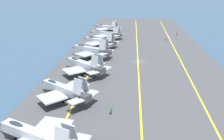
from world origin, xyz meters
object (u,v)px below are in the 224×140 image
Objects in this scene: crew_green_vest at (111,110)px; parked_jet_eighth at (106,27)px; parked_jet_seventh at (106,34)px; crew_red_vest at (177,34)px; parked_jet_second at (37,136)px; crew_purple_vest at (166,39)px; parked_jet_fifth at (91,50)px; parked_jet_third at (64,89)px; parked_jet_sixth at (99,41)px; parked_jet_fourth at (84,65)px.

parked_jet_eighth is at bearing 6.87° from crew_green_vest.
crew_red_vest is (9.32, -33.58, -1.32)m from parked_jet_seventh.
parked_jet_eighth reaches higher than parked_jet_second.
parked_jet_eighth is (94.19, -0.04, -0.03)m from parked_jet_second.
parked_jet_eighth is at bearing 56.35° from crew_purple_vest.
parked_jet_second is 1.03× the size of parked_jet_fifth.
parked_jet_fifth reaches higher than crew_green_vest.
parked_jet_third is 31.54m from parked_jet_fifth.
crew_red_vest is at bearing -26.41° from parked_jet_third.
crew_green_vest is at bearing -164.31° from parked_jet_fifth.
parked_jet_fifth is at bearing 176.92° from parked_jet_seventh.
crew_green_vest is at bearing -169.68° from parked_jet_sixth.
parked_jet_fourth reaches higher than parked_jet_eighth.
parked_jet_eighth is at bearing 0.93° from parked_jet_sixth.
parked_jet_fourth reaches higher than crew_purple_vest.
parked_jet_fourth is 23.53m from crew_green_vest.
crew_red_vest is at bearing -21.79° from parked_jet_second.
parked_jet_fourth is 8.35× the size of crew_green_vest.
parked_jet_sixth is 30.31m from crew_purple_vest.
parked_jet_seventh is 16.02m from parked_jet_eighth.
crew_red_vest is at bearing -32.16° from parked_jet_fourth.
parked_jet_sixth reaches higher than crew_green_vest.
parked_jet_third is at bearing 178.31° from parked_jet_seventh.
parked_jet_third is at bearing 176.87° from parked_jet_fourth.
parked_jet_sixth is at bearing 125.09° from crew_red_vest.
crew_green_vest is (-82.99, -10.00, -1.44)m from parked_jet_eighth.
parked_jet_fourth is 45.59m from parked_jet_seventh.
parked_jet_second is 63.35m from parked_jet_sixth.
crew_red_vest is (24.20, -34.44, -1.35)m from parked_jet_sixth.
crew_green_vest is (-64.16, 18.30, 0.00)m from crew_purple_vest.
parked_jet_fourth is 61.54m from parked_jet_eighth.
parked_jet_fifth reaches higher than parked_jet_sixth.
parked_jet_sixth is 30.85m from parked_jet_eighth.
parked_jet_seventh reaches higher than crew_green_vest.
parked_jet_eighth is at bearing -0.03° from parked_jet_second.
parked_jet_third is at bearing 178.82° from parked_jet_sixth.
crew_purple_vest is 66.72m from crew_green_vest.
crew_purple_vest is at bearing 151.38° from crew_red_vest.
parked_jet_second is at bearing -178.51° from parked_jet_third.
parked_jet_fifth is (15.12, 0.71, 0.26)m from parked_jet_fourth.
crew_purple_vest is (-2.87, -26.93, -1.31)m from parked_jet_seventh.
parked_jet_seventh is at bearing 83.92° from crew_purple_vest.
parked_jet_seventh is 9.47× the size of crew_purple_vest.
parked_jet_sixth is at bearing -2.87° from parked_jet_fifth.
parked_jet_third reaches higher than crew_red_vest.
parked_jet_fifth reaches higher than crew_red_vest.
crew_purple_vest is at bearing -46.00° from parked_jet_fifth.
crew_red_vest is at bearing -41.53° from parked_jet_fifth.
parked_jet_second is 80.52m from crew_purple_vest.
parked_jet_fourth is (32.65, -0.47, 0.03)m from parked_jet_second.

